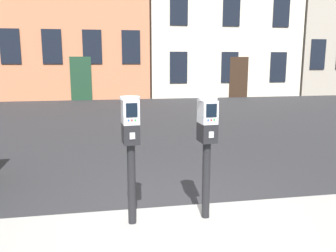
% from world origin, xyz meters
% --- Properties ---
extents(ground_plane, '(160.00, 160.00, 0.00)m').
position_xyz_m(ground_plane, '(0.00, 0.00, 0.00)').
color(ground_plane, '#28282B').
extents(parking_meter_near_kerb, '(0.23, 0.26, 1.42)m').
position_xyz_m(parking_meter_near_kerb, '(-0.51, -0.16, 1.12)').
color(parking_meter_near_kerb, black).
rests_on(parking_meter_near_kerb, sidewalk_slab).
extents(parking_meter_twin_adjacent, '(0.23, 0.26, 1.40)m').
position_xyz_m(parking_meter_twin_adjacent, '(0.34, -0.16, 1.10)').
color(parking_meter_twin_adjacent, black).
rests_on(parking_meter_twin_adjacent, sidewalk_slab).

